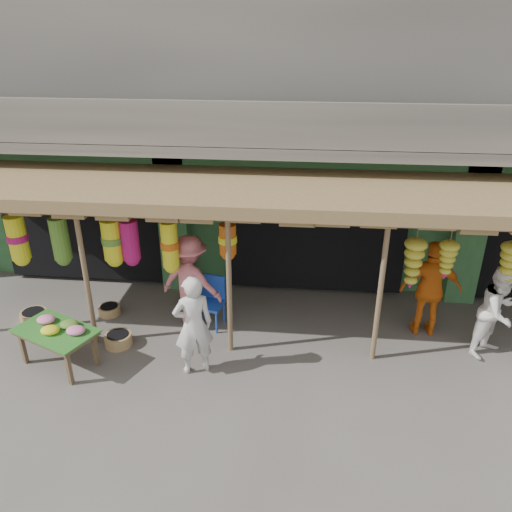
# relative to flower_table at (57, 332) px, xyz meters

# --- Properties ---
(ground) EXTENTS (80.00, 80.00, 0.00)m
(ground) POSITION_rel_flower_table_xyz_m (4.31, 0.89, -0.65)
(ground) COLOR #514C47
(ground) RESTS_ON ground
(building) EXTENTS (16.40, 6.80, 7.00)m
(building) POSITION_rel_flower_table_xyz_m (4.31, 5.76, 2.72)
(building) COLOR gray
(building) RESTS_ON ground
(awning) EXTENTS (14.00, 2.70, 2.79)m
(awning) POSITION_rel_flower_table_xyz_m (4.14, 1.69, 1.92)
(awning) COLOR brown
(awning) RESTS_ON ground
(flower_table) EXTENTS (1.55, 1.27, 0.81)m
(flower_table) POSITION_rel_flower_table_xyz_m (0.00, 0.00, 0.00)
(flower_table) COLOR brown
(flower_table) RESTS_ON ground
(blue_chair) EXTENTS (0.55, 0.56, 1.00)m
(blue_chair) POSITION_rel_flower_table_xyz_m (2.33, 1.50, -0.10)
(blue_chair) COLOR #1B43B1
(blue_chair) RESTS_ON ground
(basket_left) EXTENTS (0.45, 0.45, 0.18)m
(basket_left) POSITION_rel_flower_table_xyz_m (0.22, 1.62, -0.56)
(basket_left) COLOR olive
(basket_left) RESTS_ON ground
(basket_mid) EXTENTS (0.61, 0.61, 0.20)m
(basket_mid) POSITION_rel_flower_table_xyz_m (-1.18, 1.25, -0.55)
(basket_mid) COLOR olive
(basket_mid) RESTS_ON ground
(basket_right) EXTENTS (0.52, 0.52, 0.22)m
(basket_right) POSITION_rel_flower_table_xyz_m (0.76, 0.62, -0.54)
(basket_right) COLOR olive
(basket_right) RESTS_ON ground
(person_front) EXTENTS (0.76, 0.64, 1.77)m
(person_front) POSITION_rel_flower_table_xyz_m (2.31, 0.06, 0.23)
(person_front) COLOR silver
(person_front) RESTS_ON ground
(person_right) EXTENTS (1.04, 1.02, 1.68)m
(person_right) POSITION_rel_flower_table_xyz_m (7.38, 1.06, 0.19)
(person_right) COLOR white
(person_right) RESTS_ON ground
(person_vendor) EXTENTS (1.10, 0.48, 1.87)m
(person_vendor) POSITION_rel_flower_table_xyz_m (6.36, 1.59, 0.28)
(person_vendor) COLOR orange
(person_vendor) RESTS_ON ground
(person_shopper) EXTENTS (1.33, 0.96, 1.85)m
(person_shopper) POSITION_rel_flower_table_xyz_m (1.96, 1.44, 0.27)
(person_shopper) COLOR #D8727B
(person_shopper) RESTS_ON ground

